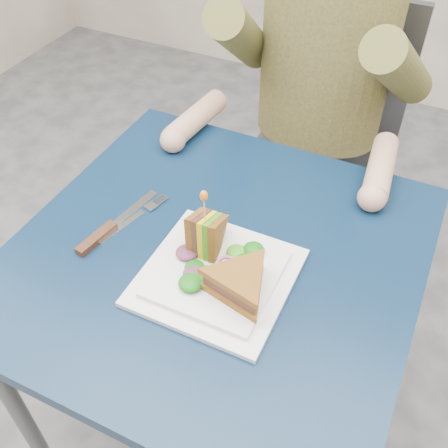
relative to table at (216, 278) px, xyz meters
The scene contains 13 objects.
ground 0.65m from the table, ahead, with size 4.00×4.00×0.00m, color #515154.
table is the anchor object (origin of this frame).
chair 0.74m from the table, 90.00° to the left, with size 0.42×0.40×0.93m.
diner 0.68m from the table, 90.00° to the left, with size 0.54×0.59×0.74m.
plate 0.11m from the table, 62.11° to the right, with size 0.26×0.26×0.02m.
sandwich_flat 0.17m from the table, 44.47° to the right, with size 0.17×0.17×0.05m.
sandwich_upright 0.14m from the table, 131.09° to the right, with size 0.08×0.13×0.13m.
fork 0.21m from the table, behind, with size 0.06×0.18×0.01m.
knife 0.24m from the table, 165.77° to the right, with size 0.05×0.22×0.02m.
toothpick 0.20m from the table, 131.09° to the right, with size 0.00×0.00×0.06m, color tan.
toothpick_frill 0.23m from the table, 131.09° to the right, with size 0.01×0.01×0.02m, color orange.
lettuce_spill 0.13m from the table, 53.74° to the right, with size 0.15×0.13×0.02m, color #337A14, non-canonical shape.
onion_ring 0.14m from the table, 49.70° to the right, with size 0.04×0.04×0.01m, color #9E4C7A.
Camera 1 is at (0.30, -0.60, 1.46)m, focal length 42.00 mm.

